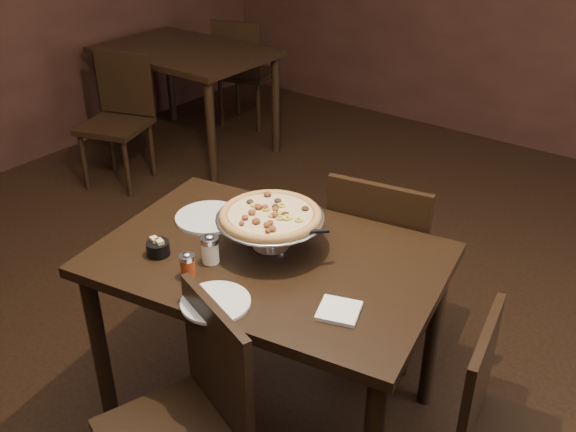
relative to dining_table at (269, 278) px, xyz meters
The scene contains 15 objects.
room 0.74m from the dining_table, 55.89° to the right, with size 6.04×7.04×2.84m.
dining_table is the anchor object (origin of this frame).
background_table 2.84m from the dining_table, 141.01° to the left, with size 1.26×0.84×0.79m.
pizza_stand 0.24m from the dining_table, 119.73° to the left, with size 0.40×0.40×0.16m.
parmesan_shaker 0.26m from the dining_table, 131.41° to the right, with size 0.06×0.06×0.11m.
pepper_flake_shaker 0.33m from the dining_table, 117.44° to the right, with size 0.05×0.05×0.09m.
packet_caddy 0.42m from the dining_table, 143.89° to the right, with size 0.08×0.08×0.07m.
napkin_stack 0.42m from the dining_table, 18.36° to the right, with size 0.13×0.13×0.01m, color white.
plate_left 0.38m from the dining_table, 169.46° to the left, with size 0.26×0.26×0.01m, color silver.
plate_near 0.35m from the dining_table, 82.62° to the right, with size 0.23×0.23×0.01m, color silver.
serving_spatula 0.28m from the dining_table, 17.82° to the left, with size 0.14×0.14×0.02m.
chair_far 0.63m from the dining_table, 75.19° to the left, with size 0.50×0.50×0.91m.
chair_near 0.57m from the dining_table, 80.31° to the right, with size 0.51×0.51×0.86m.
bg_chair_far 3.27m from the dining_table, 132.18° to the left, with size 0.52×0.52×0.90m.
bg_chair_near 2.47m from the dining_table, 153.04° to the left, with size 0.52×0.52×0.88m.
Camera 1 is at (1.23, -1.41, 2.02)m, focal length 40.00 mm.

